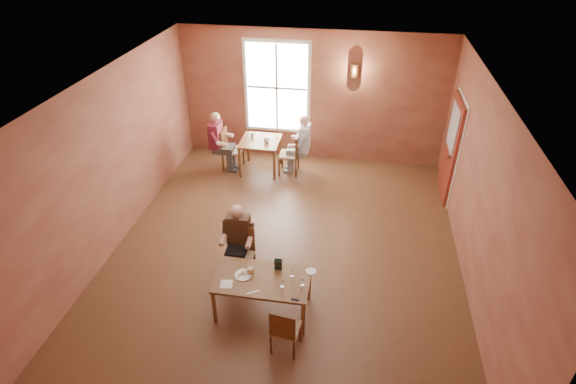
% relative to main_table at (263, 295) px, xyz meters
% --- Properties ---
extents(ground, '(6.00, 7.00, 0.01)m').
position_rel_main_table_xyz_m(ground, '(0.09, 1.51, -0.32)').
color(ground, brown).
rests_on(ground, ground).
extents(wall_back, '(6.00, 0.04, 3.00)m').
position_rel_main_table_xyz_m(wall_back, '(0.09, 5.01, 1.18)').
color(wall_back, brown).
rests_on(wall_back, ground).
extents(wall_front, '(6.00, 0.04, 3.00)m').
position_rel_main_table_xyz_m(wall_front, '(0.09, -1.99, 1.18)').
color(wall_front, brown).
rests_on(wall_front, ground).
extents(wall_left, '(0.04, 7.00, 3.00)m').
position_rel_main_table_xyz_m(wall_left, '(-2.91, 1.51, 1.18)').
color(wall_left, brown).
rests_on(wall_left, ground).
extents(wall_right, '(0.04, 7.00, 3.00)m').
position_rel_main_table_xyz_m(wall_right, '(3.09, 1.51, 1.18)').
color(wall_right, brown).
rests_on(wall_right, ground).
extents(ceiling, '(6.00, 7.00, 0.04)m').
position_rel_main_table_xyz_m(ceiling, '(0.09, 1.51, 2.68)').
color(ceiling, white).
rests_on(ceiling, wall_back).
extents(window, '(1.36, 0.10, 1.96)m').
position_rel_main_table_xyz_m(window, '(-0.71, 4.96, 1.38)').
color(window, white).
rests_on(window, wall_back).
extents(door, '(0.12, 1.04, 2.10)m').
position_rel_main_table_xyz_m(door, '(3.03, 3.81, 0.73)').
color(door, maroon).
rests_on(door, ground).
extents(wall_sconce, '(0.16, 0.16, 0.28)m').
position_rel_main_table_xyz_m(wall_sconce, '(0.99, 4.91, 1.88)').
color(wall_sconce, brown).
rests_on(wall_sconce, wall_back).
extents(main_table, '(1.37, 0.77, 0.64)m').
position_rel_main_table_xyz_m(main_table, '(0.00, 0.00, 0.00)').
color(main_table, brown).
rests_on(main_table, ground).
extents(chair_diner_main, '(0.39, 0.39, 0.89)m').
position_rel_main_table_xyz_m(chair_diner_main, '(-0.50, 0.65, 0.12)').
color(chair_diner_main, '#3F1D11').
rests_on(chair_diner_main, ground).
extents(diner_main, '(0.48, 0.48, 1.21)m').
position_rel_main_table_xyz_m(diner_main, '(-0.50, 0.62, 0.28)').
color(diner_main, black).
rests_on(diner_main, ground).
extents(chair_empty, '(0.39, 0.39, 0.80)m').
position_rel_main_table_xyz_m(chair_empty, '(0.45, -0.61, 0.08)').
color(chair_empty, '#5A2E1C').
rests_on(chair_empty, ground).
extents(plate_food, '(0.27, 0.27, 0.03)m').
position_rel_main_table_xyz_m(plate_food, '(-0.29, 0.02, 0.34)').
color(plate_food, silver).
rests_on(plate_food, main_table).
extents(sandwich, '(0.08, 0.08, 0.09)m').
position_rel_main_table_xyz_m(sandwich, '(-0.19, 0.07, 0.37)').
color(sandwich, tan).
rests_on(sandwich, main_table).
extents(goblet_a, '(0.08, 0.08, 0.16)m').
position_rel_main_table_xyz_m(goblet_a, '(0.42, 0.06, 0.40)').
color(goblet_a, white).
rests_on(goblet_a, main_table).
extents(goblet_b, '(0.08, 0.08, 0.16)m').
position_rel_main_table_xyz_m(goblet_b, '(0.59, -0.09, 0.40)').
color(goblet_b, white).
rests_on(goblet_b, main_table).
extents(goblet_c, '(0.07, 0.07, 0.16)m').
position_rel_main_table_xyz_m(goblet_c, '(0.32, -0.17, 0.40)').
color(goblet_c, white).
rests_on(goblet_c, main_table).
extents(menu_stand, '(0.11, 0.06, 0.18)m').
position_rel_main_table_xyz_m(menu_stand, '(0.19, 0.23, 0.41)').
color(menu_stand, black).
rests_on(menu_stand, main_table).
extents(knife, '(0.17, 0.10, 0.00)m').
position_rel_main_table_xyz_m(knife, '(-0.07, -0.29, 0.32)').
color(knife, silver).
rests_on(knife, main_table).
extents(napkin, '(0.19, 0.19, 0.01)m').
position_rel_main_table_xyz_m(napkin, '(-0.48, -0.19, 0.32)').
color(napkin, white).
rests_on(napkin, main_table).
extents(side_plate, '(0.19, 0.19, 0.01)m').
position_rel_main_table_xyz_m(side_plate, '(0.67, 0.26, 0.33)').
color(side_plate, white).
rests_on(side_plate, main_table).
extents(sunglasses, '(0.11, 0.04, 0.01)m').
position_rel_main_table_xyz_m(sunglasses, '(0.53, -0.32, 0.33)').
color(sunglasses, '#232327').
rests_on(sunglasses, main_table).
extents(second_table, '(0.86, 0.86, 0.75)m').
position_rel_main_table_xyz_m(second_table, '(-0.95, 4.16, 0.06)').
color(second_table, brown).
rests_on(second_table, ground).
extents(chair_diner_white, '(0.42, 0.42, 0.95)m').
position_rel_main_table_xyz_m(chair_diner_white, '(-0.30, 4.16, 0.16)').
color(chair_diner_white, '#583717').
rests_on(chair_diner_white, ground).
extents(diner_white, '(0.53, 0.53, 1.32)m').
position_rel_main_table_xyz_m(diner_white, '(-0.27, 4.16, 0.34)').
color(diner_white, silver).
rests_on(diner_white, ground).
extents(chair_diner_maroon, '(0.42, 0.42, 0.96)m').
position_rel_main_table_xyz_m(chair_diner_maroon, '(-1.60, 4.16, 0.16)').
color(chair_diner_maroon, '#5E2B17').
rests_on(chair_diner_maroon, ground).
extents(diner_maroon, '(0.54, 0.54, 1.34)m').
position_rel_main_table_xyz_m(diner_maroon, '(-1.63, 4.16, 0.35)').
color(diner_maroon, maroon).
rests_on(diner_maroon, ground).
extents(cup_a, '(0.14, 0.14, 0.10)m').
position_rel_main_table_xyz_m(cup_a, '(-0.79, 4.06, 0.48)').
color(cup_a, silver).
rests_on(cup_a, second_table).
extents(cup_b, '(0.13, 0.13, 0.10)m').
position_rel_main_table_xyz_m(cup_b, '(-1.16, 4.27, 0.48)').
color(cup_b, silver).
rests_on(cup_b, second_table).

